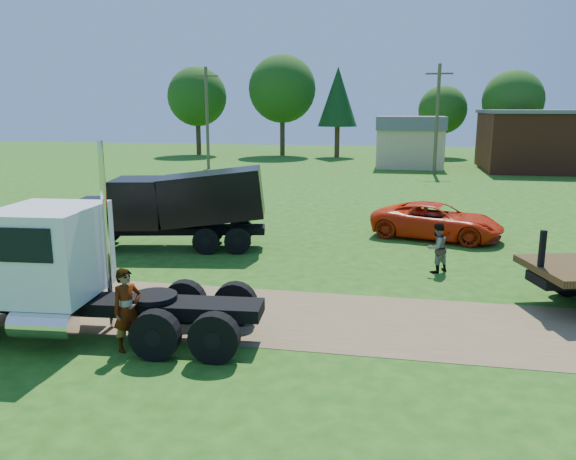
% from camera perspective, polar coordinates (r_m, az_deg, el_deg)
% --- Properties ---
extents(ground, '(140.00, 140.00, 0.00)m').
position_cam_1_polar(ground, '(15.23, -0.62, -8.75)').
color(ground, '#1E4E11').
rests_on(ground, ground).
extents(dirt_track, '(120.00, 4.20, 0.01)m').
position_cam_1_polar(dirt_track, '(15.23, -0.62, -8.73)').
color(dirt_track, brown).
rests_on(dirt_track, ground).
extents(white_semi_tractor, '(7.93, 3.15, 4.72)m').
position_cam_1_polar(white_semi_tractor, '(14.68, -22.61, -3.92)').
color(white_semi_tractor, black).
rests_on(white_semi_tractor, ground).
extents(black_dump_truck, '(7.57, 3.66, 3.21)m').
position_cam_1_polar(black_dump_truck, '(22.47, -11.05, 2.58)').
color(black_dump_truck, black).
rests_on(black_dump_truck, ground).
extents(orange_pickup, '(5.91, 3.88, 1.51)m').
position_cam_1_polar(orange_pickup, '(24.76, 14.88, 0.91)').
color(orange_pickup, red).
rests_on(orange_pickup, ground).
extents(spectator_a, '(0.79, 0.85, 1.95)m').
position_cam_1_polar(spectator_a, '(13.42, -16.02, -7.79)').
color(spectator_a, '#999999').
rests_on(spectator_a, ground).
extents(spectator_b, '(1.04, 1.03, 1.70)m').
position_cam_1_polar(spectator_b, '(19.61, 14.88, -1.76)').
color(spectator_b, '#999999').
rests_on(spectator_b, ground).
extents(brick_building, '(15.40, 10.40, 5.30)m').
position_cam_1_polar(brick_building, '(56.08, 26.89, 8.13)').
color(brick_building, brown).
rests_on(brick_building, ground).
extents(tan_shed, '(6.20, 5.40, 4.70)m').
position_cam_1_polar(tan_shed, '(54.02, 12.29, 8.80)').
color(tan_shed, tan).
rests_on(tan_shed, ground).
extents(utility_poles, '(42.20, 0.28, 9.00)m').
position_cam_1_polar(utility_poles, '(49.03, 14.90, 11.02)').
color(utility_poles, '#4B412A').
rests_on(utility_poles, ground).
extents(tree_row, '(55.07, 10.35, 11.44)m').
position_cam_1_polar(tree_row, '(64.05, 10.86, 13.35)').
color(tree_row, '#3A2A17').
rests_on(tree_row, ground).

